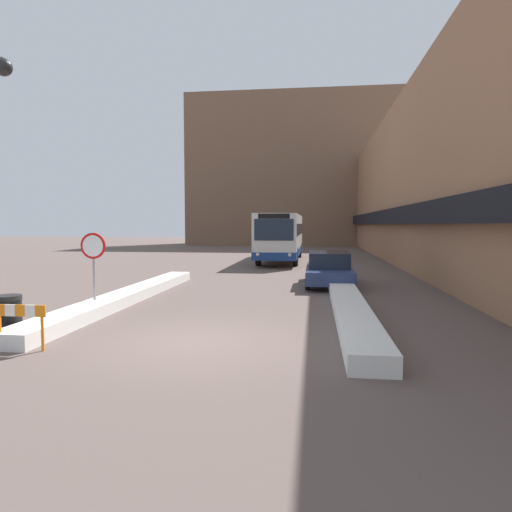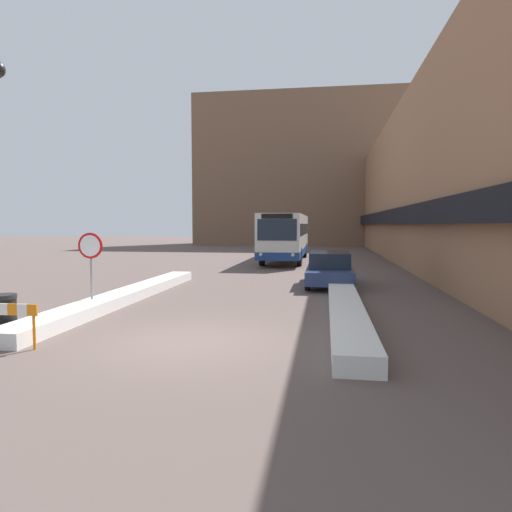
% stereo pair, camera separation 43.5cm
% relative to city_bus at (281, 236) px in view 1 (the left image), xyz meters
% --- Properties ---
extents(ground_plane, '(160.00, 160.00, 0.00)m').
position_rel_city_bus_xyz_m(ground_plane, '(-0.30, -22.14, -1.76)').
color(ground_plane, brown).
extents(building_row_right, '(5.50, 60.00, 10.24)m').
position_rel_city_bus_xyz_m(building_row_right, '(9.68, 1.86, 3.34)').
color(building_row_right, '#996B4C').
rests_on(building_row_right, ground_plane).
extents(building_backdrop_far, '(26.00, 8.00, 18.25)m').
position_rel_city_bus_xyz_m(building_backdrop_far, '(-0.30, 26.11, 7.36)').
color(building_backdrop_far, brown).
rests_on(building_backdrop_far, ground_plane).
extents(snow_bank_left, '(0.90, 12.20, 0.36)m').
position_rel_city_bus_xyz_m(snow_bank_left, '(-3.90, -17.30, -1.59)').
color(snow_bank_left, silver).
rests_on(snow_bank_left, ground_plane).
extents(snow_bank_right, '(0.90, 12.36, 0.40)m').
position_rel_city_bus_xyz_m(snow_bank_right, '(3.30, -17.91, -1.57)').
color(snow_bank_right, silver).
rests_on(snow_bank_right, ground_plane).
extents(city_bus, '(2.59, 12.01, 3.21)m').
position_rel_city_bus_xyz_m(city_bus, '(0.00, 0.00, 0.00)').
color(city_bus, silver).
rests_on(city_bus, ground_plane).
extents(parked_car_front, '(1.91, 4.79, 1.40)m').
position_rel_city_bus_xyz_m(parked_car_front, '(2.90, -12.33, -1.06)').
color(parked_car_front, navy).
rests_on(parked_car_front, ground_plane).
extents(stop_sign, '(0.76, 0.08, 2.32)m').
position_rel_city_bus_xyz_m(stop_sign, '(-4.11, -19.17, -0.08)').
color(stop_sign, gray).
rests_on(stop_sign, ground_plane).
extents(trash_bin, '(0.59, 0.59, 0.95)m').
position_rel_city_bus_xyz_m(trash_bin, '(-4.66, -22.19, -1.28)').
color(trash_bin, black).
rests_on(trash_bin, ground_plane).
extents(construction_barricade, '(1.10, 0.06, 0.94)m').
position_rel_city_bus_xyz_m(construction_barricade, '(-3.64, -23.22, -1.10)').
color(construction_barricade, orange).
rests_on(construction_barricade, ground_plane).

